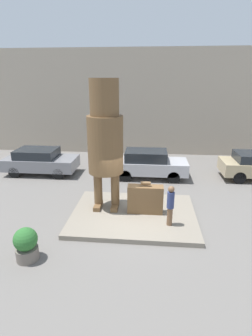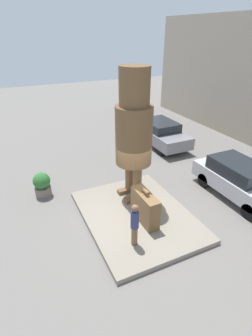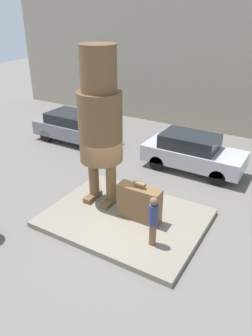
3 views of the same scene
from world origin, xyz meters
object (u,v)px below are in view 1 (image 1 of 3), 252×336
tourist (170,204)px  parked_car_grey (40,161)px  giant_suitcase (145,199)px  planter_pot (26,244)px  parked_car_silver (149,163)px  statue_figure (105,136)px

tourist → parked_car_grey: (-7.31, 5.54, -0.25)m
giant_suitcase → parked_car_grey: size_ratio=0.34×
giant_suitcase → parked_car_grey: giant_suitcase is taller
parked_car_grey → planter_pot: (2.74, -7.75, -0.25)m
parked_car_grey → planter_pot: 8.22m
parked_car_silver → planter_pot: parked_car_silver is taller
giant_suitcase → tourist: tourist is taller
statue_figure → parked_car_grey: bearing=137.6°
planter_pot → parked_car_silver: bearing=64.2°
giant_suitcase → tourist: bearing=-43.8°
giant_suitcase → parked_car_silver: parked_car_silver is taller
parked_car_grey → parked_car_silver: (6.44, -0.07, 0.04)m
statue_figure → giant_suitcase: 3.01m
parked_car_silver → statue_figure: bearing=-112.2°
giant_suitcase → planter_pot: (-3.63, -3.11, -0.22)m
giant_suitcase → parked_car_grey: bearing=143.9°
parked_car_silver → planter_pot: 8.53m
statue_figure → parked_car_silver: size_ratio=1.24×
tourist → planter_pot: (-4.57, -2.21, -0.50)m
giant_suitcase → tourist: size_ratio=0.91×
tourist → planter_pot: bearing=-154.2°
statue_figure → giant_suitcase: statue_figure is taller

